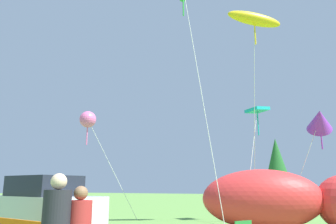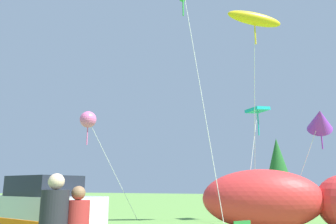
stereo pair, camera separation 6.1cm
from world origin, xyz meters
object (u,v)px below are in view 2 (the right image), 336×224
inflatable_cat (281,202)px  kite_pink_octopus (88,120)px  kite_teal_diamond (257,111)px  kite_yellow_hero (254,20)px  kite_purple_delta (320,120)px  parked_car (45,207)px

inflatable_cat → kite_pink_octopus: 9.83m
kite_teal_diamond → kite_yellow_hero: bearing=-77.7°
kite_purple_delta → kite_pink_octopus: kite_pink_octopus is taller
kite_teal_diamond → kite_purple_delta: bearing=-15.2°
kite_teal_diamond → inflatable_cat: bearing=-66.9°
inflatable_cat → kite_pink_octopus: size_ratio=1.22×
kite_teal_diamond → kite_pink_octopus: bearing=-157.7°
parked_car → kite_teal_diamond: (5.96, 7.79, 4.35)m
inflatable_cat → kite_purple_delta: bearing=31.3°
kite_teal_diamond → kite_yellow_hero: (0.37, -1.70, 4.14)m
kite_purple_delta → kite_teal_diamond: kite_teal_diamond is taller
inflatable_cat → kite_teal_diamond: (-1.07, 2.52, 4.26)m
kite_purple_delta → kite_yellow_hero: kite_yellow_hero is taller
kite_purple_delta → kite_pink_octopus: size_ratio=0.98×
kite_purple_delta → kite_pink_octopus: 11.01m
parked_car → kite_pink_octopus: bearing=125.8°
kite_yellow_hero → kite_pink_octopus: bearing=-169.5°
kite_yellow_hero → parked_car: bearing=-136.1°
kite_yellow_hero → inflatable_cat: bearing=-49.3°
kite_pink_octopus → kite_yellow_hero: bearing=10.5°
kite_purple_delta → kite_yellow_hero: (-2.41, -0.95, 4.95)m
kite_purple_delta → kite_teal_diamond: size_ratio=0.95×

